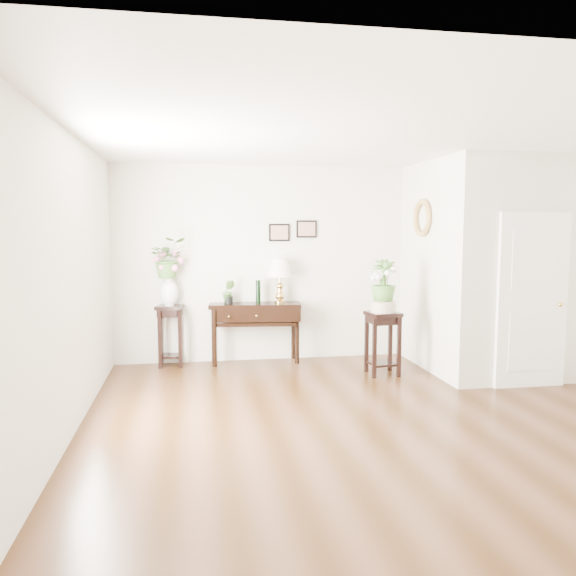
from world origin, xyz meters
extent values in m
cube|color=#4A2C1B|center=(0.00, 0.00, 0.00)|extent=(6.00, 5.50, 0.02)
cube|color=white|center=(0.00, 0.00, 2.80)|extent=(6.00, 5.50, 0.02)
cube|color=silver|center=(0.00, 2.75, 1.40)|extent=(6.00, 0.02, 2.80)
cube|color=silver|center=(0.00, -2.75, 1.40)|extent=(6.00, 0.02, 2.80)
cube|color=silver|center=(-3.00, 0.00, 1.40)|extent=(0.02, 5.50, 2.80)
cube|color=silver|center=(2.10, 1.77, 1.40)|extent=(1.80, 1.95, 2.80)
cube|color=white|center=(2.10, 0.78, 1.05)|extent=(0.90, 0.05, 2.10)
cube|color=black|center=(-0.65, 2.73, 1.85)|extent=(0.30, 0.02, 0.25)
cube|color=black|center=(-0.25, 2.73, 1.90)|extent=(0.30, 0.02, 0.25)
torus|color=tan|center=(1.16, 1.90, 2.05)|extent=(0.07, 0.51, 0.51)
cube|color=black|center=(-1.03, 2.57, 0.43)|extent=(1.32, 0.57, 0.86)
cube|color=tan|center=(-0.67, 2.57, 1.21)|extent=(0.37, 0.37, 0.64)
cylinder|color=black|center=(-0.98, 2.57, 1.03)|extent=(0.08, 0.08, 0.33)
imported|color=#447630|center=(-1.40, 2.57, 1.02)|extent=(0.20, 0.17, 0.32)
cube|color=black|center=(-2.21, 2.57, 0.42)|extent=(0.40, 0.40, 0.85)
imported|color=#447630|center=(-2.21, 2.57, 1.53)|extent=(0.56, 0.51, 0.56)
cube|color=black|center=(0.54, 1.63, 0.41)|extent=(0.44, 0.44, 0.83)
cylinder|color=silver|center=(0.54, 1.63, 0.91)|extent=(0.43, 0.43, 0.14)
imported|color=#447630|center=(0.54, 1.63, 1.23)|extent=(0.35, 0.35, 0.57)
camera|label=1|loc=(-1.90, -5.27, 1.90)|focal=35.00mm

